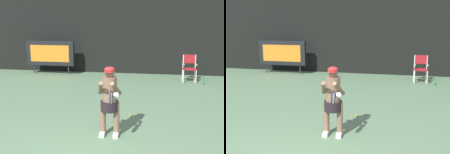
{
  "view_description": "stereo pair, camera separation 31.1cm",
  "coord_description": "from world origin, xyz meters",
  "views": [
    {
      "loc": [
        1.3,
        -4.03,
        2.56
      ],
      "look_at": [
        0.21,
        2.77,
        1.05
      ],
      "focal_mm": 44.17,
      "sensor_mm": 36.0,
      "label": 1
    },
    {
      "loc": [
        1.61,
        -3.97,
        2.56
      ],
      "look_at": [
        0.21,
        2.77,
        1.05
      ],
      "focal_mm": 44.17,
      "sensor_mm": 36.0,
      "label": 2
    }
  ],
  "objects": [
    {
      "name": "backdrop_screen",
      "position": [
        0.0,
        8.5,
        1.81
      ],
      "size": [
        18.0,
        0.12,
        3.66
      ],
      "color": "black",
      "rests_on": "ground"
    },
    {
      "name": "scoreboard",
      "position": [
        -3.42,
        7.76,
        0.95
      ],
      "size": [
        2.2,
        0.21,
        1.5
      ],
      "color": "black",
      "rests_on": "ground"
    },
    {
      "name": "umpire_chair",
      "position": [
        2.64,
        7.12,
        0.62
      ],
      "size": [
        0.52,
        0.44,
        1.08
      ],
      "color": "white",
      "rests_on": "ground"
    },
    {
      "name": "water_bottle",
      "position": [
        3.13,
        6.72,
        0.12
      ],
      "size": [
        0.07,
        0.07,
        0.27
      ],
      "color": "#2D8746",
      "rests_on": "ground"
    },
    {
      "name": "tennis_player",
      "position": [
        0.35,
        1.56,
        0.85
      ],
      "size": [
        0.53,
        0.6,
        1.54
      ],
      "color": "white",
      "rests_on": "ground"
    },
    {
      "name": "tennis_racket",
      "position": [
        0.47,
        1.08,
        1.0
      ],
      "size": [
        0.03,
        0.6,
        0.31
      ],
      "rotation": [
        0.0,
        0.0,
        -0.21
      ],
      "color": "black"
    },
    {
      "name": "tennis_ball_spare",
      "position": [
        0.71,
        2.78,
        0.03
      ],
      "size": [
        0.07,
        0.07,
        0.07
      ],
      "color": "#CCDB3D",
      "rests_on": "ground"
    }
  ]
}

